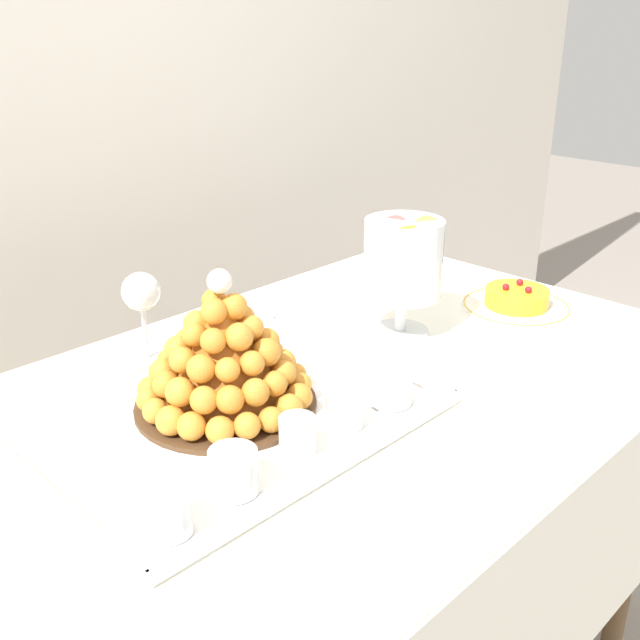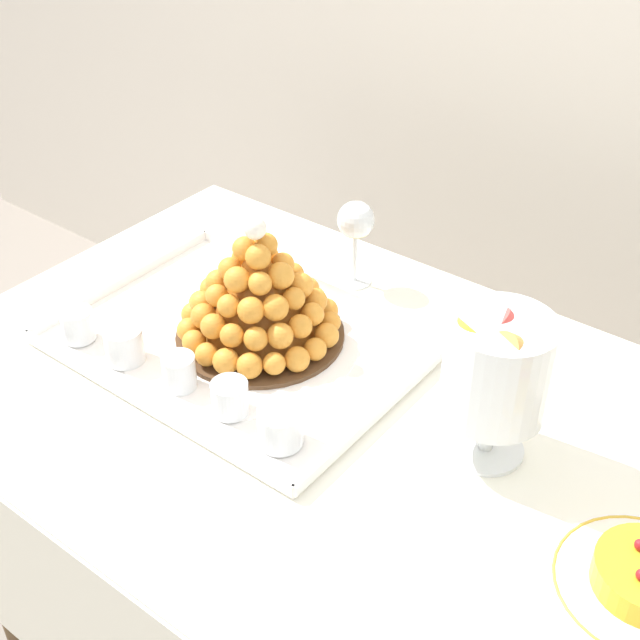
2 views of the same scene
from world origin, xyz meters
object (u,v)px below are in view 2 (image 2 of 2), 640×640
at_px(croquembouche, 258,295).
at_px(dessert_cup_centre, 179,373).
at_px(macaron_goblet, 497,369).
at_px(dessert_cup_left, 78,326).
at_px(wine_glass, 356,224).
at_px(dessert_cup_mid_left, 125,345).
at_px(serving_tray, 241,342).
at_px(dessert_cup_right, 280,428).
at_px(dessert_cup_mid_right, 230,399).

height_order(croquembouche, dessert_cup_centre, croquembouche).
height_order(croquembouche, macaron_goblet, macaron_goblet).
height_order(dessert_cup_left, dessert_cup_centre, dessert_cup_centre).
relative_size(dessert_cup_left, dessert_cup_centre, 0.98).
bearing_deg(dessert_cup_left, wine_glass, 59.63).
bearing_deg(croquembouche, dessert_cup_centre, -94.10).
bearing_deg(dessert_cup_mid_left, dessert_cup_left, -175.07).
bearing_deg(serving_tray, dessert_cup_right, -34.84).
distance_m(croquembouche, dessert_cup_mid_right, 0.19).
bearing_deg(serving_tray, croquembouche, 60.53).
height_order(dessert_cup_centre, dessert_cup_mid_right, dessert_cup_centre).
relative_size(dessert_cup_mid_right, wine_glass, 0.34).
height_order(serving_tray, croquembouche, croquembouche).
height_order(dessert_cup_centre, macaron_goblet, macaron_goblet).
height_order(serving_tray, dessert_cup_mid_right, dessert_cup_mid_right).
height_order(croquembouche, wine_glass, croquembouche).
xyz_separation_m(dessert_cup_centre, wine_glass, (0.03, 0.40, 0.09)).
bearing_deg(serving_tray, wine_glass, 82.75).
bearing_deg(wine_glass, croquembouche, -94.23).
bearing_deg(dessert_cup_right, dessert_cup_mid_right, 177.03).
bearing_deg(dessert_cup_left, croquembouche, 38.54).
distance_m(croquembouche, macaron_goblet, 0.42).
bearing_deg(macaron_goblet, serving_tray, -176.46).
bearing_deg(macaron_goblet, dessert_cup_right, -144.06).
xyz_separation_m(croquembouche, dessert_cup_centre, (-0.01, -0.17, -0.06)).
distance_m(serving_tray, wine_glass, 0.29).
bearing_deg(croquembouche, serving_tray, -119.47).
bearing_deg(dessert_cup_mid_right, croquembouche, 117.82).
height_order(dessert_cup_left, dessert_cup_mid_right, dessert_cup_left).
xyz_separation_m(dessert_cup_left, dessert_cup_mid_right, (0.31, 0.02, -0.00)).
bearing_deg(dessert_cup_right, croquembouche, 137.57).
relative_size(dessert_cup_centre, macaron_goblet, 0.23).
relative_size(dessert_cup_right, macaron_goblet, 0.27).
height_order(serving_tray, dessert_cup_mid_left, dessert_cup_mid_left).
bearing_deg(dessert_cup_right, dessert_cup_centre, 179.74).
xyz_separation_m(dessert_cup_mid_left, dessert_cup_mid_right, (0.21, 0.01, -0.00)).
height_order(dessert_cup_mid_right, dessert_cup_right, dessert_cup_right).
bearing_deg(dessert_cup_mid_right, wine_glass, 99.72).
distance_m(serving_tray, dessert_cup_left, 0.26).
bearing_deg(dessert_cup_mid_left, macaron_goblet, 17.53).
distance_m(dessert_cup_mid_left, macaron_goblet, 0.57).
distance_m(croquembouche, dessert_cup_left, 0.30).
relative_size(dessert_cup_mid_left, dessert_cup_mid_right, 1.13).
bearing_deg(dessert_cup_mid_left, dessert_cup_centre, 2.58).
relative_size(serving_tray, dessert_cup_right, 8.88).
bearing_deg(dessert_cup_left, dessert_cup_mid_right, 3.30).
bearing_deg(dessert_cup_mid_right, macaron_goblet, 26.20).
relative_size(croquembouche, dessert_cup_right, 4.30).
relative_size(dessert_cup_left, wine_glass, 0.33).
relative_size(croquembouche, macaron_goblet, 1.17).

